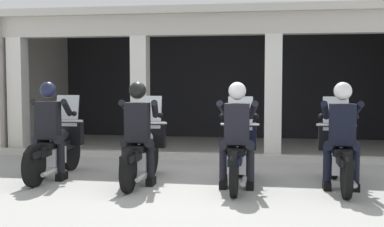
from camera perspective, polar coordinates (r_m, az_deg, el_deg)
name	(u,v)px	position (r m, az deg, el deg)	size (l,w,h in m)	color
ground_plane	(213,153)	(10.96, 2.48, -4.55)	(80.00, 80.00, 0.00)	#999993
station_building	(216,65)	(12.48, 2.77, 5.62)	(9.62, 4.04, 3.14)	black
kerb_strip	(202,156)	(10.11, 1.15, -4.93)	(9.12, 0.24, 0.12)	#B7B5AD
motorcycle_far_left	(57,147)	(8.57, -15.27, -3.71)	(0.62, 2.04, 1.35)	black
police_officer_far_left	(49,122)	(8.27, -16.14, -0.95)	(0.63, 0.61, 1.58)	black
motorcycle_center_left	(143,150)	(7.93, -5.66, -4.20)	(0.62, 2.04, 1.35)	black
police_officer_center_left	(138,124)	(7.61, -6.24, -1.23)	(0.63, 0.61, 1.58)	black
motorcycle_center_right	(238,152)	(7.66, 5.35, -4.49)	(0.62, 2.04, 1.35)	black
police_officer_center_right	(237,126)	(7.33, 5.22, -1.42)	(0.63, 0.61, 1.58)	black
motorcycle_far_right	(339,153)	(7.86, 16.55, -4.42)	(0.62, 2.04, 1.35)	black
police_officer_far_right	(342,126)	(7.53, 16.88, -1.44)	(0.63, 0.61, 1.58)	black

